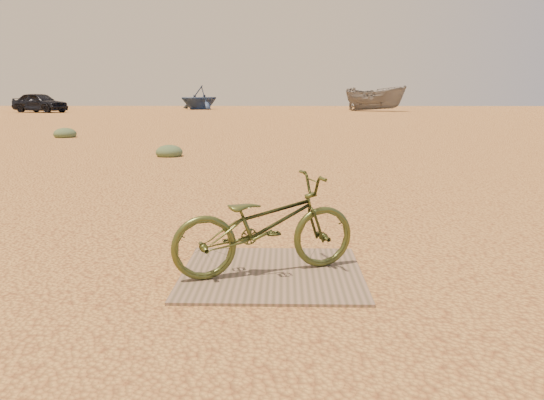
{
  "coord_description": "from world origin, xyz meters",
  "views": [
    {
      "loc": [
        0.42,
        -3.98,
        1.39
      ],
      "look_at": [
        0.33,
        -0.03,
        0.59
      ],
      "focal_mm": 35.0,
      "sensor_mm": 36.0,
      "label": 1
    }
  ],
  "objects_px": {
    "car": "(40,102)",
    "bicycle": "(265,225)",
    "boat_far_left": "(199,97)",
    "plywood_board": "(272,273)",
    "boat_near_left": "(44,105)",
    "boat_mid_right": "(375,99)"
  },
  "relations": [
    {
      "from": "car",
      "to": "bicycle",
      "type": "bearing_deg",
      "value": -131.99
    },
    {
      "from": "boat_far_left",
      "to": "bicycle",
      "type": "bearing_deg",
      "value": -40.16
    },
    {
      "from": "plywood_board",
      "to": "boat_near_left",
      "type": "relative_size",
      "value": 0.3
    },
    {
      "from": "bicycle",
      "to": "boat_near_left",
      "type": "distance_m",
      "value": 46.86
    },
    {
      "from": "car",
      "to": "boat_near_left",
      "type": "relative_size",
      "value": 0.94
    },
    {
      "from": "plywood_board",
      "to": "bicycle",
      "type": "bearing_deg",
      "value": -165.0
    },
    {
      "from": "plywood_board",
      "to": "boat_far_left",
      "type": "distance_m",
      "value": 45.65
    },
    {
      "from": "car",
      "to": "boat_far_left",
      "type": "distance_m",
      "value": 13.68
    },
    {
      "from": "car",
      "to": "boat_near_left",
      "type": "distance_m",
      "value": 5.55
    },
    {
      "from": "boat_near_left",
      "to": "boat_mid_right",
      "type": "relative_size",
      "value": 0.89
    },
    {
      "from": "boat_far_left",
      "to": "boat_mid_right",
      "type": "bearing_deg",
      "value": 23.78
    },
    {
      "from": "boat_far_left",
      "to": "boat_near_left",
      "type": "bearing_deg",
      "value": -127.05
    },
    {
      "from": "boat_far_left",
      "to": "boat_mid_right",
      "type": "xyz_separation_m",
      "value": [
        15.21,
        -4.48,
        -0.06
      ]
    },
    {
      "from": "car",
      "to": "boat_near_left",
      "type": "height_order",
      "value": "car"
    },
    {
      "from": "car",
      "to": "boat_mid_right",
      "type": "relative_size",
      "value": 0.84
    },
    {
      "from": "plywood_board",
      "to": "bicycle",
      "type": "distance_m",
      "value": 0.4
    },
    {
      "from": "car",
      "to": "boat_mid_right",
      "type": "bearing_deg",
      "value": -60.93
    },
    {
      "from": "plywood_board",
      "to": "boat_far_left",
      "type": "relative_size",
      "value": 0.34
    },
    {
      "from": "boat_far_left",
      "to": "car",
      "type": "bearing_deg",
      "value": -103.42
    },
    {
      "from": "bicycle",
      "to": "boat_near_left",
      "type": "height_order",
      "value": "boat_near_left"
    },
    {
      "from": "boat_near_left",
      "to": "boat_mid_right",
      "type": "height_order",
      "value": "boat_mid_right"
    },
    {
      "from": "boat_near_left",
      "to": "boat_far_left",
      "type": "bearing_deg",
      "value": -28.22
    }
  ]
}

